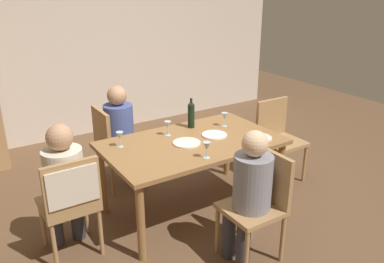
{
  "coord_description": "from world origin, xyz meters",
  "views": [
    {
      "loc": [
        -1.89,
        -2.95,
        2.2
      ],
      "look_at": [
        0.0,
        0.0,
        0.85
      ],
      "focal_mm": 37.22,
      "sensor_mm": 36.0,
      "label": 1
    }
  ],
  "objects": [
    {
      "name": "chair_right_end",
      "position": [
        1.22,
        0.09,
        0.53
      ],
      "size": [
        0.44,
        0.44,
        0.92
      ],
      "rotation": [
        0.0,
        0.0,
        3.14
      ],
      "color": "#A87F51",
      "rests_on": "ground_plane"
    },
    {
      "name": "dinner_plate_guest_right",
      "position": [
        0.6,
        -0.29,
        0.75
      ],
      "size": [
        0.24,
        0.24,
        0.01
      ],
      "primitive_type": "cylinder",
      "color": "silver",
      "rests_on": "dining_table"
    },
    {
      "name": "person_man_guest",
      "position": [
        -0.35,
        0.88,
        0.66
      ],
      "size": [
        0.36,
        0.31,
        1.15
      ],
      "rotation": [
        0.0,
        0.0,
        -1.57
      ],
      "color": "#33333D",
      "rests_on": "ground_plane"
    },
    {
      "name": "wine_bottle_tall_green",
      "position": [
        0.2,
        0.33,
        0.89
      ],
      "size": [
        0.07,
        0.07,
        0.31
      ],
      "color": "black",
      "rests_on": "dining_table"
    },
    {
      "name": "dinner_plate_host",
      "position": [
        0.27,
        0.01,
        0.75
      ],
      "size": [
        0.25,
        0.25,
        0.01
      ],
      "primitive_type": "cylinder",
      "color": "white",
      "rests_on": "dining_table"
    },
    {
      "name": "rear_room_partition",
      "position": [
        0.0,
        2.7,
        1.35
      ],
      "size": [
        6.4,
        0.12,
        2.7
      ],
      "primitive_type": "cube",
      "color": "beige",
      "rests_on": "ground_plane"
    },
    {
      "name": "ground_plane",
      "position": [
        0.0,
        0.0,
        0.0
      ],
      "size": [
        10.0,
        10.0,
        0.0
      ],
      "primitive_type": "plane",
      "color": "brown"
    },
    {
      "name": "wine_glass_centre",
      "position": [
        -0.1,
        -0.39,
        0.85
      ],
      "size": [
        0.07,
        0.07,
        0.15
      ],
      "color": "silver",
      "rests_on": "dining_table"
    },
    {
      "name": "dinner_plate_guest_left",
      "position": [
        -0.07,
        -0.02,
        0.75
      ],
      "size": [
        0.26,
        0.26,
        0.01
      ],
      "primitive_type": "cylinder",
      "color": "white",
      "rests_on": "dining_table"
    },
    {
      "name": "person_man_bearded",
      "position": [
        -0.03,
        -0.88,
        0.66
      ],
      "size": [
        0.35,
        0.31,
        1.14
      ],
      "rotation": [
        0.0,
        0.0,
        1.57
      ],
      "color": "#33333D",
      "rests_on": "ground_plane"
    },
    {
      "name": "chair_near",
      "position": [
        0.09,
        -0.88,
        0.53
      ],
      "size": [
        0.44,
        0.44,
        0.92
      ],
      "rotation": [
        0.0,
        0.0,
        1.57
      ],
      "color": "#A87F51",
      "rests_on": "ground_plane"
    },
    {
      "name": "wine_glass_near_left",
      "position": [
        -0.63,
        0.24,
        0.85
      ],
      "size": [
        0.07,
        0.07,
        0.15
      ],
      "color": "silver",
      "rests_on": "dining_table"
    },
    {
      "name": "person_woman_host",
      "position": [
        -1.22,
        0.03,
        0.67
      ],
      "size": [
        0.32,
        0.37,
        1.16
      ],
      "color": "#33333D",
      "rests_on": "ground_plane"
    },
    {
      "name": "wine_glass_near_right",
      "position": [
        -0.12,
        0.25,
        0.85
      ],
      "size": [
        0.07,
        0.07,
        0.15
      ],
      "color": "silver",
      "rests_on": "dining_table"
    },
    {
      "name": "chair_left_end",
      "position": [
        -1.22,
        -0.12,
        0.59
      ],
      "size": [
        0.44,
        0.46,
        0.92
      ],
      "color": "#A87F51",
      "rests_on": "ground_plane"
    },
    {
      "name": "chair_far_left",
      "position": [
        -0.46,
        0.88,
        0.53
      ],
      "size": [
        0.44,
        0.44,
        0.92
      ],
      "rotation": [
        0.0,
        0.0,
        -1.57
      ],
      "color": "#A87F51",
      "rests_on": "ground_plane"
    },
    {
      "name": "dining_table",
      "position": [
        0.0,
        0.0,
        0.66
      ],
      "size": [
        1.68,
        1.0,
        0.75
      ],
      "color": "olive",
      "rests_on": "ground_plane"
    },
    {
      "name": "wine_glass_far",
      "position": [
        0.51,
        0.16,
        0.85
      ],
      "size": [
        0.07,
        0.07,
        0.15
      ],
      "color": "silver",
      "rests_on": "dining_table"
    }
  ]
}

